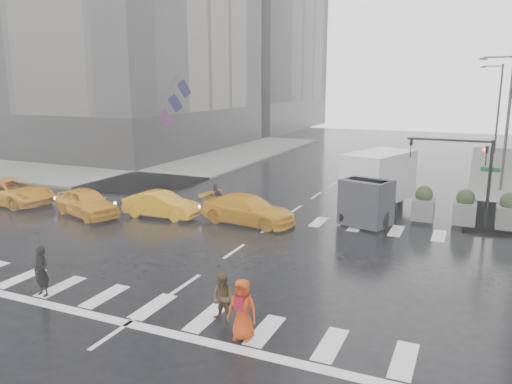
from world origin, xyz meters
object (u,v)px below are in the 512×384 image
at_px(traffic_signal_pole, 469,165).
at_px(pedestrian_orange, 242,309).
at_px(taxi_mid, 161,205).
at_px(box_truck, 375,183).
at_px(pedestrian_brown, 223,298).
at_px(taxi_front, 87,202).

bearing_deg(traffic_signal_pole, pedestrian_orange, -110.23).
bearing_deg(taxi_mid, box_truck, -66.20).
height_order(pedestrian_brown, box_truck, box_truck).
distance_m(taxi_front, taxi_mid, 4.15).
height_order(pedestrian_orange, taxi_front, pedestrian_orange).
bearing_deg(pedestrian_orange, taxi_mid, 130.49).
relative_size(pedestrian_orange, box_truck, 0.28).
xyz_separation_m(traffic_signal_pole, taxi_mid, (-15.15, -4.54, -2.52)).
relative_size(pedestrian_orange, taxi_mid, 0.43).
distance_m(pedestrian_brown, taxi_front, 14.90).
distance_m(taxi_front, box_truck, 15.89).
height_order(taxi_mid, box_truck, box_truck).
height_order(traffic_signal_pole, box_truck, traffic_signal_pole).
xyz_separation_m(pedestrian_brown, box_truck, (1.82, 14.56, 1.06)).
height_order(traffic_signal_pole, pedestrian_brown, traffic_signal_pole).
xyz_separation_m(pedestrian_brown, taxi_mid, (-8.71, 9.43, -0.07)).
height_order(taxi_front, box_truck, box_truck).
bearing_deg(traffic_signal_pole, taxi_mid, -163.33).
xyz_separation_m(traffic_signal_pole, pedestrian_brown, (-6.43, -13.96, -2.46)).
distance_m(pedestrian_orange, taxi_front, 16.15).
relative_size(traffic_signal_pole, pedestrian_orange, 2.50).
bearing_deg(pedestrian_brown, box_truck, 92.83).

